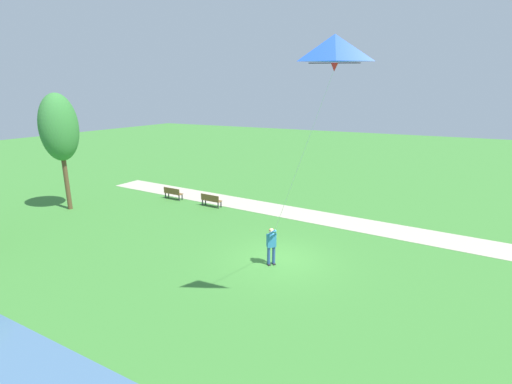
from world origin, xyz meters
TOP-DOWN VIEW (x-y plane):
  - ground_plane at (0.00, 0.00)m, footprint 120.00×120.00m
  - walkway_path at (6.69, 2.00)m, footprint 3.87×32.08m
  - person_kite_flyer at (-0.59, 0.12)m, footprint 0.59×0.59m
  - flying_kite at (-3.83, -3.26)m, footprint 3.50×3.89m
  - park_bench_near_walkway at (5.27, 7.57)m, footprint 0.51×1.52m
  - park_bench_far_walkway at (5.43, 11.07)m, footprint 0.51×1.52m
  - tree_lakeside_near at (0.38, 15.63)m, footprint 2.43×2.04m

SIDE VIEW (x-z plane):
  - ground_plane at x=0.00m, z-range 0.00..0.00m
  - walkway_path at x=6.69m, z-range 0.00..0.02m
  - park_bench_near_walkway at x=5.27m, z-range 0.07..0.95m
  - park_bench_far_walkway at x=5.43m, z-range 0.07..0.95m
  - person_kite_flyer at x=-0.59m, z-range 0.13..1.96m
  - tree_lakeside_near at x=0.38m, z-range 1.59..9.15m
  - flying_kite at x=-3.83m, z-range 4.87..12.14m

